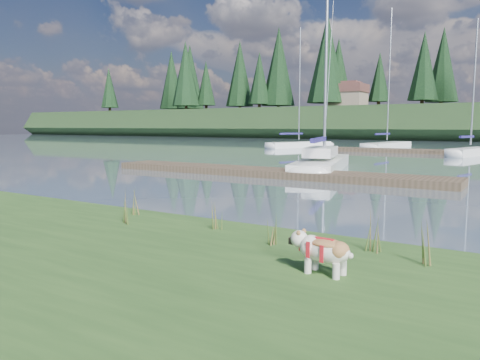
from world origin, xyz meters
The scene contains 20 objects.
ground centered at (0.00, 30.00, 0.00)m, with size 200.00×200.00×0.00m, color slate.
bulldog centered at (3.81, -3.61, 0.67)m, with size 0.86×0.40×0.51m.
sailboat_main centered at (-3.02, 13.22, 0.42)m, with size 4.10×9.53×13.42m.
dock_near centered at (-4.00, 9.00, 0.15)m, with size 16.00×2.00×0.30m, color #4C3D2C.
dock_far centered at (2.00, 30.00, 0.15)m, with size 26.00×2.20×0.30m, color #4C3D2C.
sailboat_bg_0 centered at (-13.56, 34.04, 0.32)m, with size 4.86×8.02×11.74m.
sailboat_bg_1 centered at (-6.00, 37.56, 0.33)m, with size 3.02×9.13×13.27m.
sailboat_bg_2 centered at (2.17, 29.41, 0.33)m, with size 2.92×6.58×9.89m.
weed_0 centered at (-0.54, -2.79, 0.63)m, with size 0.17×0.14×0.67m.
weed_1 centered at (1.19, -2.25, 0.59)m, with size 0.17×0.14×0.57m.
weed_2 centered at (4.03, -2.24, 0.63)m, with size 0.17×0.14×0.66m.
weed_3 centered at (-1.02, -2.05, 0.60)m, with size 0.17×0.14×0.60m.
weed_4 centered at (2.54, -2.66, 0.56)m, with size 0.17×0.14×0.51m.
weed_5 centered at (4.88, -2.55, 0.61)m, with size 0.17×0.14×0.62m.
mud_lip centered at (0.00, -1.60, 0.07)m, with size 60.00×0.50×0.14m, color #33281C.
conifer_0 centered at (-55.00, 67.00, 12.64)m, with size 5.72×5.72×14.15m.
conifer_1 centered at (-40.00, 71.00, 11.28)m, with size 4.40×4.40×11.30m.
conifer_2 centered at (-25.00, 68.00, 13.54)m, with size 6.60×6.60×16.05m.
conifer_3 centered at (-10.00, 72.00, 11.74)m, with size 4.84×4.84×12.25m.
house_0 centered at (-22.00, 70.00, 7.31)m, with size 6.30×5.30×4.65m.
Camera 1 is at (5.99, -9.05, 2.23)m, focal length 35.00 mm.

